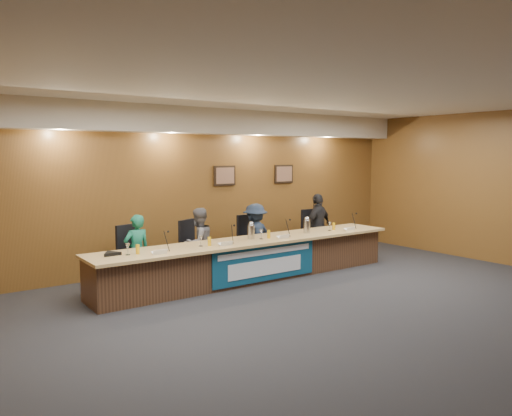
# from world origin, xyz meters

# --- Properties ---
(floor) EXTENTS (10.00, 10.00, 0.00)m
(floor) POSITION_xyz_m (0.00, 0.00, 0.00)
(floor) COLOR black
(floor) RESTS_ON ground
(ceiling) EXTENTS (10.00, 8.00, 0.04)m
(ceiling) POSITION_xyz_m (0.00, 0.00, 3.20)
(ceiling) COLOR silver
(ceiling) RESTS_ON wall_back
(wall_back) EXTENTS (10.00, 0.04, 3.20)m
(wall_back) POSITION_xyz_m (0.00, 4.00, 1.60)
(wall_back) COLOR brown
(wall_back) RESTS_ON floor
(soffit) EXTENTS (10.00, 0.50, 0.50)m
(soffit) POSITION_xyz_m (0.00, 3.75, 2.95)
(soffit) COLOR beige
(soffit) RESTS_ON wall_back
(dais_body) EXTENTS (6.00, 0.80, 0.70)m
(dais_body) POSITION_xyz_m (0.00, 2.40, 0.35)
(dais_body) COLOR #472C1B
(dais_body) RESTS_ON floor
(dais_top) EXTENTS (6.10, 0.95, 0.05)m
(dais_top) POSITION_xyz_m (0.00, 2.35, 0.72)
(dais_top) COLOR tan
(dais_top) RESTS_ON dais_body
(banner) EXTENTS (2.20, 0.02, 0.65)m
(banner) POSITION_xyz_m (0.00, 1.99, 0.38)
(banner) COLOR navy
(banner) RESTS_ON dais_body
(banner_text_upper) EXTENTS (2.00, 0.01, 0.10)m
(banner_text_upper) POSITION_xyz_m (0.00, 1.97, 0.58)
(banner_text_upper) COLOR silver
(banner_text_upper) RESTS_ON banner
(banner_text_lower) EXTENTS (1.60, 0.01, 0.28)m
(banner_text_lower) POSITION_xyz_m (0.00, 1.97, 0.30)
(banner_text_lower) COLOR silver
(banner_text_lower) RESTS_ON banner
(wall_photo_left) EXTENTS (0.52, 0.04, 0.42)m
(wall_photo_left) POSITION_xyz_m (0.40, 3.97, 1.85)
(wall_photo_left) COLOR black
(wall_photo_left) RESTS_ON wall_back
(wall_photo_right) EXTENTS (0.52, 0.04, 0.42)m
(wall_photo_right) POSITION_xyz_m (2.00, 3.97, 1.85)
(wall_photo_right) COLOR black
(wall_photo_right) RESTS_ON wall_back
(panelist_a) EXTENTS (0.49, 0.34, 1.28)m
(panelist_a) POSITION_xyz_m (-1.96, 3.04, 0.64)
(panelist_a) COLOR #135F47
(panelist_a) RESTS_ON floor
(panelist_b) EXTENTS (0.74, 0.64, 1.31)m
(panelist_b) POSITION_xyz_m (-0.76, 3.04, 0.66)
(panelist_b) COLOR #56555A
(panelist_b) RESTS_ON floor
(panelist_c) EXTENTS (0.95, 0.70, 1.32)m
(panelist_c) POSITION_xyz_m (0.53, 3.04, 0.66)
(panelist_c) COLOR #192439
(panelist_c) RESTS_ON floor
(panelist_d) EXTENTS (0.90, 0.54, 1.44)m
(panelist_d) POSITION_xyz_m (2.24, 3.04, 0.72)
(panelist_d) COLOR black
(panelist_d) RESTS_ON floor
(office_chair_a) EXTENTS (0.59, 0.59, 0.08)m
(office_chair_a) POSITION_xyz_m (-1.96, 3.14, 0.48)
(office_chair_a) COLOR black
(office_chair_a) RESTS_ON floor
(office_chair_b) EXTENTS (0.63, 0.63, 0.08)m
(office_chair_b) POSITION_xyz_m (-0.76, 3.14, 0.48)
(office_chair_b) COLOR black
(office_chair_b) RESTS_ON floor
(office_chair_c) EXTENTS (0.52, 0.52, 0.08)m
(office_chair_c) POSITION_xyz_m (0.53, 3.14, 0.48)
(office_chair_c) COLOR black
(office_chair_c) RESTS_ON floor
(office_chair_d) EXTENTS (0.50, 0.50, 0.08)m
(office_chair_d) POSITION_xyz_m (2.24, 3.14, 0.48)
(office_chair_d) COLOR black
(office_chair_d) RESTS_ON floor
(nameplate_a) EXTENTS (0.24, 0.08, 0.10)m
(nameplate_a) POSITION_xyz_m (-1.97, 2.08, 0.80)
(nameplate_a) COLOR white
(nameplate_a) RESTS_ON dais_top
(microphone_a) EXTENTS (0.07, 0.07, 0.02)m
(microphone_a) POSITION_xyz_m (-1.79, 2.26, 0.76)
(microphone_a) COLOR black
(microphone_a) RESTS_ON dais_top
(juice_glass_a) EXTENTS (0.06, 0.06, 0.15)m
(juice_glass_a) POSITION_xyz_m (-2.25, 2.30, 0.82)
(juice_glass_a) COLOR gold
(juice_glass_a) RESTS_ON dais_top
(water_glass_a) EXTENTS (0.08, 0.08, 0.18)m
(water_glass_a) POSITION_xyz_m (-2.40, 2.32, 0.84)
(water_glass_a) COLOR silver
(water_glass_a) RESTS_ON dais_top
(nameplate_b) EXTENTS (0.24, 0.08, 0.10)m
(nameplate_b) POSITION_xyz_m (-0.74, 2.11, 0.80)
(nameplate_b) COLOR white
(nameplate_b) RESTS_ON dais_top
(microphone_b) EXTENTS (0.07, 0.07, 0.02)m
(microphone_b) POSITION_xyz_m (-0.57, 2.23, 0.76)
(microphone_b) COLOR black
(microphone_b) RESTS_ON dais_top
(juice_glass_b) EXTENTS (0.06, 0.06, 0.15)m
(juice_glass_b) POSITION_xyz_m (-0.98, 2.27, 0.82)
(juice_glass_b) COLOR gold
(juice_glass_b) RESTS_ON dais_top
(water_glass_b) EXTENTS (0.08, 0.08, 0.18)m
(water_glass_b) POSITION_xyz_m (-1.13, 2.31, 0.84)
(water_glass_b) COLOR silver
(water_glass_b) RESTS_ON dais_top
(nameplate_c) EXTENTS (0.24, 0.08, 0.10)m
(nameplate_c) POSITION_xyz_m (0.52, 2.10, 0.80)
(nameplate_c) COLOR white
(nameplate_c) RESTS_ON dais_top
(microphone_c) EXTENTS (0.07, 0.07, 0.02)m
(microphone_c) POSITION_xyz_m (0.69, 2.25, 0.76)
(microphone_c) COLOR black
(microphone_c) RESTS_ON dais_top
(juice_glass_c) EXTENTS (0.06, 0.06, 0.15)m
(juice_glass_c) POSITION_xyz_m (0.30, 2.29, 0.82)
(juice_glass_c) COLOR gold
(juice_glass_c) RESTS_ON dais_top
(water_glass_c) EXTENTS (0.08, 0.08, 0.18)m
(water_glass_c) POSITION_xyz_m (0.13, 2.30, 0.84)
(water_glass_c) COLOR silver
(water_glass_c) RESTS_ON dais_top
(nameplate_d) EXTENTS (0.24, 0.08, 0.10)m
(nameplate_d) POSITION_xyz_m (2.22, 2.06, 0.80)
(nameplate_d) COLOR white
(nameplate_d) RESTS_ON dais_top
(microphone_d) EXTENTS (0.07, 0.07, 0.02)m
(microphone_d) POSITION_xyz_m (2.45, 2.23, 0.76)
(microphone_d) COLOR black
(microphone_d) RESTS_ON dais_top
(juice_glass_d) EXTENTS (0.06, 0.06, 0.15)m
(juice_glass_d) POSITION_xyz_m (2.01, 2.33, 0.82)
(juice_glass_d) COLOR gold
(juice_glass_d) RESTS_ON dais_top
(water_glass_d) EXTENTS (0.08, 0.08, 0.18)m
(water_glass_d) POSITION_xyz_m (1.86, 2.30, 0.84)
(water_glass_d) COLOR silver
(water_glass_d) RESTS_ON dais_top
(carafe_mid) EXTENTS (0.13, 0.13, 0.26)m
(carafe_mid) POSITION_xyz_m (-0.01, 2.42, 0.88)
(carafe_mid) COLOR silver
(carafe_mid) RESTS_ON dais_top
(carafe_right) EXTENTS (0.13, 0.13, 0.26)m
(carafe_right) POSITION_xyz_m (1.29, 2.35, 0.88)
(carafe_right) COLOR silver
(carafe_right) RESTS_ON dais_top
(speakerphone) EXTENTS (0.32, 0.32, 0.05)m
(speakerphone) POSITION_xyz_m (-2.62, 2.45, 0.78)
(speakerphone) COLOR black
(speakerphone) RESTS_ON dais_top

